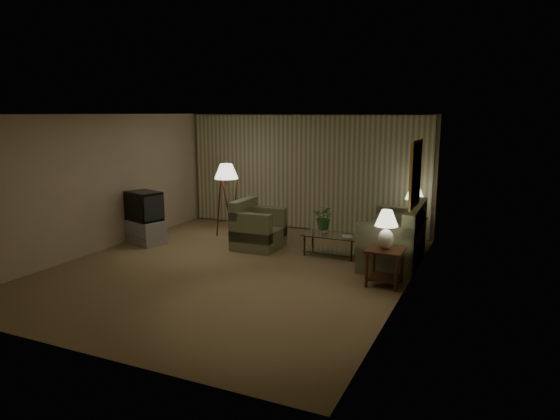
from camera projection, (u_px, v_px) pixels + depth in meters
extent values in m
plane|color=olive|center=(233.00, 268.00, 8.88)|extent=(7.00, 7.00, 0.00)
cube|color=#C2B395|center=(306.00, 172.00, 11.75)|extent=(6.00, 0.04, 2.70)
cube|color=#C2B395|center=(99.00, 184.00, 9.84)|extent=(0.04, 7.00, 2.70)
cube|color=#C2B395|center=(407.00, 207.00, 7.41)|extent=(0.04, 7.00, 2.70)
cube|color=white|center=(230.00, 114.00, 8.36)|extent=(6.00, 7.00, 0.04)
cube|color=beige|center=(304.00, 172.00, 11.68)|extent=(5.85, 0.12, 2.65)
cube|color=gold|center=(416.00, 174.00, 8.06)|extent=(0.03, 0.90, 1.10)
cube|color=#B33821|center=(414.00, 174.00, 8.07)|extent=(0.02, 0.80, 1.00)
cube|color=#7B815B|center=(393.00, 250.00, 9.25)|extent=(2.02, 1.14, 0.45)
cube|color=#7B815B|center=(259.00, 238.00, 10.18)|extent=(0.95, 0.90, 0.41)
cube|color=#361D0E|center=(385.00, 250.00, 7.92)|extent=(0.57, 0.57, 0.04)
cube|color=#361D0E|center=(384.00, 278.00, 8.00)|extent=(0.48, 0.48, 0.02)
cylinder|color=#361D0E|center=(367.00, 270.00, 7.86)|extent=(0.05, 0.05, 0.56)
cylinder|color=#361D0E|center=(374.00, 262.00, 8.28)|extent=(0.05, 0.05, 0.56)
cylinder|color=#361D0E|center=(396.00, 274.00, 7.67)|extent=(0.05, 0.05, 0.56)
cylinder|color=#361D0E|center=(402.00, 266.00, 8.09)|extent=(0.05, 0.05, 0.56)
cube|color=#361D0E|center=(413.00, 219.00, 10.24)|extent=(0.52, 0.43, 0.04)
cube|color=#361D0E|center=(412.00, 241.00, 10.33)|extent=(0.44, 0.37, 0.02)
cylinder|color=#361D0E|center=(401.00, 234.00, 10.23)|extent=(0.05, 0.05, 0.56)
cylinder|color=#361D0E|center=(404.00, 230.00, 10.53)|extent=(0.05, 0.05, 0.56)
cylinder|color=#361D0E|center=(422.00, 236.00, 10.06)|extent=(0.05, 0.05, 0.56)
cylinder|color=#361D0E|center=(424.00, 232.00, 10.36)|extent=(0.05, 0.05, 0.56)
ellipsoid|color=white|center=(386.00, 239.00, 7.88)|extent=(0.26, 0.26, 0.32)
cylinder|color=white|center=(386.00, 227.00, 7.84)|extent=(0.03, 0.03, 0.07)
cone|color=silver|center=(387.00, 218.00, 7.82)|extent=(0.36, 0.36, 0.26)
ellipsoid|color=white|center=(414.00, 210.00, 10.21)|extent=(0.27, 0.27, 0.33)
cylinder|color=white|center=(414.00, 200.00, 10.17)|extent=(0.03, 0.03, 0.08)
cone|color=silver|center=(415.00, 193.00, 10.14)|extent=(0.38, 0.38, 0.27)
cube|color=silver|center=(332.00, 235.00, 9.60)|extent=(1.08, 0.59, 0.02)
cube|color=silver|center=(331.00, 251.00, 9.66)|extent=(1.00, 0.51, 0.01)
cylinder|color=#392A16|center=(304.00, 246.00, 9.63)|extent=(0.04, 0.04, 0.40)
cylinder|color=#392A16|center=(313.00, 240.00, 10.03)|extent=(0.04, 0.04, 0.40)
cylinder|color=#392A16|center=(351.00, 251.00, 9.25)|extent=(0.04, 0.04, 0.40)
cylinder|color=#392A16|center=(358.00, 245.00, 9.65)|extent=(0.04, 0.04, 0.40)
cube|color=#9A9A9C|center=(145.00, 232.00, 10.54)|extent=(1.13, 1.00, 0.50)
cube|color=black|center=(144.00, 206.00, 10.44)|extent=(1.00, 0.92, 0.61)
cylinder|color=#361D0E|center=(226.00, 180.00, 11.02)|extent=(0.04, 0.04, 0.23)
cone|color=silver|center=(226.00, 171.00, 10.99)|extent=(0.53, 0.53, 0.33)
cylinder|color=#A25C36|center=(251.00, 226.00, 11.26)|extent=(0.75, 0.75, 0.40)
imported|color=white|center=(324.00, 230.00, 9.64)|extent=(0.19, 0.19, 0.16)
imported|color=#346E31|center=(324.00, 215.00, 9.58)|extent=(0.43, 0.38, 0.46)
imported|color=olive|center=(342.00, 237.00, 9.40)|extent=(0.27, 0.30, 0.02)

